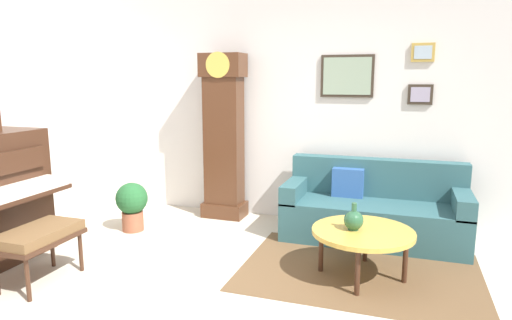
# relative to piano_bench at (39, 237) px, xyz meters

# --- Properties ---
(ground_plane) EXTENTS (6.40, 6.00, 0.10)m
(ground_plane) POSITION_rel_piano_bench_xyz_m (1.46, 0.11, -0.46)
(ground_plane) COLOR beige
(wall_back) EXTENTS (5.30, 0.13, 2.80)m
(wall_back) POSITION_rel_piano_bench_xyz_m (1.47, 2.51, 1.00)
(wall_back) COLOR silver
(wall_back) RESTS_ON ground_plane
(area_rug) EXTENTS (2.10, 1.50, 0.01)m
(area_rug) POSITION_rel_piano_bench_xyz_m (2.56, 1.08, -0.40)
(area_rug) COLOR brown
(area_rug) RESTS_ON ground_plane
(piano_bench) EXTENTS (0.42, 0.70, 0.48)m
(piano_bench) POSITION_rel_piano_bench_xyz_m (0.00, 0.00, 0.00)
(piano_bench) COLOR #3D2316
(piano_bench) RESTS_ON ground_plane
(grandfather_clock) EXTENTS (0.52, 0.34, 2.03)m
(grandfather_clock) POSITION_rel_piano_bench_xyz_m (0.76, 2.23, 0.56)
(grandfather_clock) COLOR #4C2B19
(grandfather_clock) RESTS_ON ground_plane
(couch) EXTENTS (1.90, 0.80, 0.84)m
(couch) POSITION_rel_piano_bench_xyz_m (2.60, 2.02, -0.09)
(couch) COLOR #2D565B
(couch) RESTS_ON ground_plane
(coffee_table) EXTENTS (0.88, 0.88, 0.43)m
(coffee_table) POSITION_rel_piano_bench_xyz_m (2.58, 0.98, -0.01)
(coffee_table) COLOR gold
(coffee_table) RESTS_ON ground_plane
(green_jug) EXTENTS (0.17, 0.17, 0.24)m
(green_jug) POSITION_rel_piano_bench_xyz_m (2.50, 0.96, 0.11)
(green_jug) COLOR #234C33
(green_jug) RESTS_ON coffee_table
(potted_plant) EXTENTS (0.36, 0.36, 0.56)m
(potted_plant) POSITION_rel_piano_bench_xyz_m (-0.03, 1.39, -0.08)
(potted_plant) COLOR #935138
(potted_plant) RESTS_ON ground_plane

